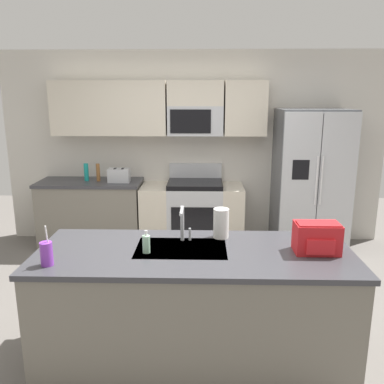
{
  "coord_description": "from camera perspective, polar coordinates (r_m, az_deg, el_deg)",
  "views": [
    {
      "loc": [
        0.13,
        -3.41,
        2.03
      ],
      "look_at": [
        0.02,
        0.6,
        1.05
      ],
      "focal_mm": 37.61,
      "sensor_mm": 36.0,
      "label": 1
    }
  ],
  "objects": [
    {
      "name": "range_oven",
      "position": [
        5.45,
        0.03,
        -3.21
      ],
      "size": [
        1.36,
        0.61,
        1.1
      ],
      "color": "#B7BABF",
      "rests_on": "ground"
    },
    {
      "name": "soap_dispenser",
      "position": [
        2.97,
        -6.5,
        -7.31
      ],
      "size": [
        0.06,
        0.06,
        0.17
      ],
      "color": "#A5D8B2",
      "rests_on": "island_counter"
    },
    {
      "name": "refrigerator",
      "position": [
        5.44,
        16.43,
        1.44
      ],
      "size": [
        0.9,
        0.76,
        1.85
      ],
      "color": "#4C4F54",
      "rests_on": "ground"
    },
    {
      "name": "bottle_teal",
      "position": [
        5.56,
        -14.76,
        2.76
      ],
      "size": [
        0.06,
        0.06,
        0.23
      ],
      "primitive_type": "cylinder",
      "color": "teal",
      "rests_on": "back_counter"
    },
    {
      "name": "sink_faucet",
      "position": [
        3.13,
        -1.32,
        -4.14
      ],
      "size": [
        0.08,
        0.21,
        0.28
      ],
      "color": "#B7BABF",
      "rests_on": "island_counter"
    },
    {
      "name": "toaster",
      "position": [
        5.38,
        -10.3,
        2.35
      ],
      "size": [
        0.28,
        0.16,
        0.18
      ],
      "color": "#B7BABF",
      "rests_on": "back_counter"
    },
    {
      "name": "kitchen_wall_unit",
      "position": [
        5.53,
        -1.3,
        7.93
      ],
      "size": [
        5.2,
        0.43,
        2.6
      ],
      "color": "beige",
      "rests_on": "ground"
    },
    {
      "name": "paper_towel_roll",
      "position": [
        3.24,
        4.15,
        -4.44
      ],
      "size": [
        0.12,
        0.12,
        0.24
      ],
      "primitive_type": "cylinder",
      "color": "white",
      "rests_on": "island_counter"
    },
    {
      "name": "ground_plane",
      "position": [
        3.97,
        -0.57,
        -17.02
      ],
      "size": [
        9.0,
        9.0,
        0.0
      ],
      "primitive_type": "plane",
      "color": "#66605B",
      "rests_on": "ground"
    },
    {
      "name": "back_counter",
      "position": [
        5.65,
        -14.04,
        -2.93
      ],
      "size": [
        1.37,
        0.63,
        0.9
      ],
      "color": "slate",
      "rests_on": "ground"
    },
    {
      "name": "drink_cup_purple",
      "position": [
        2.91,
        -19.92,
        -8.21
      ],
      "size": [
        0.08,
        0.08,
        0.28
      ],
      "color": "purple",
      "rests_on": "island_counter"
    },
    {
      "name": "backpack",
      "position": [
        3.07,
        17.31,
        -6.14
      ],
      "size": [
        0.32,
        0.22,
        0.23
      ],
      "color": "red",
      "rests_on": "island_counter"
    },
    {
      "name": "pepper_mill",
      "position": [
        5.49,
        -13.17,
        2.72
      ],
      "size": [
        0.05,
        0.05,
        0.23
      ],
      "primitive_type": "cylinder",
      "color": "brown",
      "rests_on": "back_counter"
    },
    {
      "name": "island_counter",
      "position": [
        3.2,
        0.31,
        -15.75
      ],
      "size": [
        2.35,
        0.92,
        0.9
      ],
      "color": "slate",
      "rests_on": "ground"
    }
  ]
}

